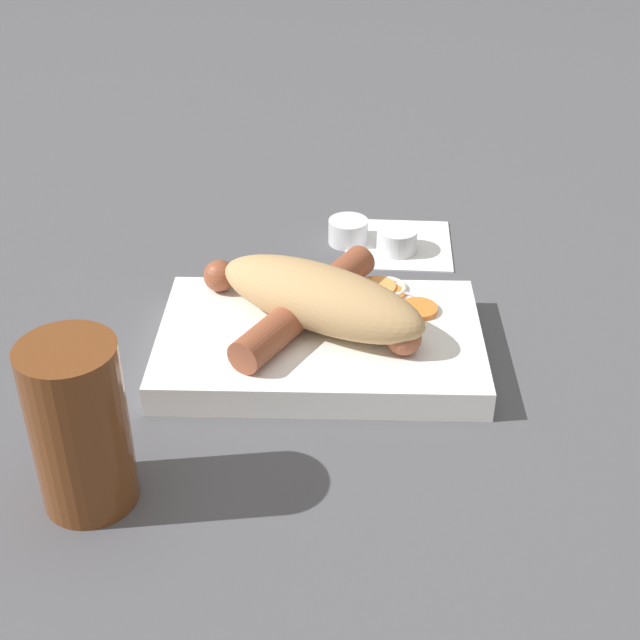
{
  "coord_description": "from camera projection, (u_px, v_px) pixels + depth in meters",
  "views": [
    {
      "loc": [
        0.02,
        -0.6,
        0.43
      ],
      "look_at": [
        0.0,
        0.0,
        0.04
      ],
      "focal_mm": 50.0,
      "sensor_mm": 36.0,
      "label": 1
    }
  ],
  "objects": [
    {
      "name": "ground_plane",
      "position": [
        320.0,
        356.0,
        0.74
      ],
      "size": [
        3.0,
        3.0,
        0.0
      ],
      "primitive_type": "plane",
      "color": "#4C4C51"
    },
    {
      "name": "bread_roll",
      "position": [
        316.0,
        297.0,
        0.72
      ],
      "size": [
        0.19,
        0.15,
        0.05
      ],
      "color": "tan",
      "rests_on": "food_tray"
    },
    {
      "name": "food_tray",
      "position": [
        320.0,
        343.0,
        0.73
      ],
      "size": [
        0.26,
        0.16,
        0.03
      ],
      "color": "white",
      "rests_on": "ground_plane"
    },
    {
      "name": "condiment_cup_far",
      "position": [
        348.0,
        233.0,
        0.9
      ],
      "size": [
        0.04,
        0.04,
        0.02
      ],
      "color": "silver",
      "rests_on": "ground_plane"
    },
    {
      "name": "drink_glass",
      "position": [
        79.0,
        427.0,
        0.57
      ],
      "size": [
        0.06,
        0.06,
        0.12
      ],
      "color": "brown",
      "rests_on": "ground_plane"
    },
    {
      "name": "pickled_veggies",
      "position": [
        392.0,
        298.0,
        0.76
      ],
      "size": [
        0.08,
        0.08,
        0.0
      ],
      "color": "orange",
      "rests_on": "food_tray"
    },
    {
      "name": "sausage",
      "position": [
        307.0,
        305.0,
        0.73
      ],
      "size": [
        0.18,
        0.17,
        0.03
      ],
      "color": "brown",
      "rests_on": "food_tray"
    },
    {
      "name": "napkin",
      "position": [
        398.0,
        244.0,
        0.9
      ],
      "size": [
        0.11,
        0.11,
        0.0
      ],
      "color": "white",
      "rests_on": "ground_plane"
    },
    {
      "name": "condiment_cup_near",
      "position": [
        397.0,
        242.0,
        0.88
      ],
      "size": [
        0.04,
        0.04,
        0.02
      ],
      "color": "silver",
      "rests_on": "ground_plane"
    }
  ]
}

